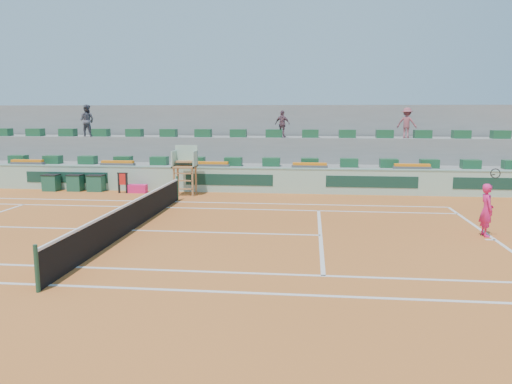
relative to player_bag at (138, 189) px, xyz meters
The scene contains 20 objects.
ground 8.20m from the player_bag, 71.92° to the right, with size 90.00×90.00×0.00m, color #AC5521.
seating_tier_lower 3.88m from the player_bag, 48.80° to the left, with size 36.00×4.00×1.20m, color gray.
seating_tier_upper 5.29m from the player_bag, 60.55° to the left, with size 36.00×2.40×2.60m, color gray.
stadium_back_wall 6.91m from the player_bag, 67.38° to the left, with size 36.00×0.40×4.40m, color gray.
player_bag is the anchor object (origin of this frame).
spectator_left 6.56m from the player_bag, 138.02° to the left, with size 0.88×0.69×1.81m, color #474753.
spectator_mid 8.54m from the player_bag, 28.04° to the left, with size 0.87×0.36×1.48m, color #6A4754.
spectator_right 14.60m from the player_bag, 16.00° to the left, with size 1.05×0.60×1.63m, color #8F4752.
court_lines 8.20m from the player_bag, 71.92° to the right, with size 23.89×11.09×0.01m.
tennis_net 8.20m from the player_bag, 71.92° to the right, with size 0.10×11.97×1.10m.
advertising_hoarding 2.70m from the player_bag, 15.34° to the left, with size 36.00×0.34×1.26m.
umpire_chair 2.89m from the player_bag, ahead, with size 1.10×0.90×2.40m.
seat_row_lower 3.46m from the player_bag, 38.27° to the left, with size 32.90×0.60×0.44m.
seat_row_upper 5.34m from the player_bag, 56.93° to the left, with size 32.90×0.60×0.44m.
flower_planters 1.95m from the player_bag, 49.13° to the left, with size 26.80×0.36×0.28m.
drink_cooler_a 2.28m from the player_bag, behind, with size 0.83×0.72×0.84m.
drink_cooler_b 3.37m from the player_bag, behind, with size 0.73×0.64×0.84m.
drink_cooler_c 4.62m from the player_bag, behind, with size 0.77×0.67×0.84m.
towel_rack 0.81m from the player_bag, 164.96° to the right, with size 0.53×0.09×1.03m.
tennis_player 16.04m from the player_bag, 27.02° to the right, with size 0.43×0.88×2.28m.
Camera 1 is at (6.03, -16.04, 4.01)m, focal length 35.00 mm.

